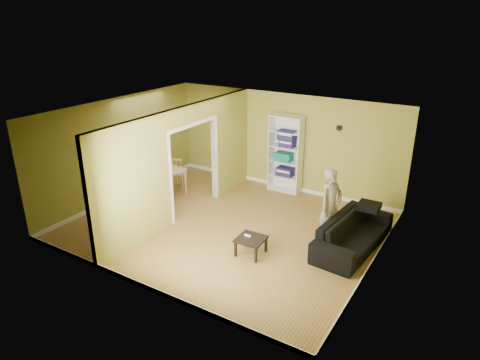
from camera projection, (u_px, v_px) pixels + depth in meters
name	position (u px, v px, depth m)	size (l,w,h in m)	color
room_shell	(227.00, 173.00, 9.24)	(6.50, 6.50, 6.50)	#9E6B3A
partition	(184.00, 163.00, 9.82)	(0.22, 5.50, 2.60)	#979647
wall_speaker	(339.00, 128.00, 10.41)	(0.10, 0.10, 0.10)	black
sofa	(354.00, 229.00, 8.68)	(0.98, 2.28, 0.87)	black
person	(331.00, 200.00, 8.75)	(0.54, 0.69, 1.90)	slate
bookshelf	(287.00, 154.00, 11.32)	(0.87, 0.38, 2.07)	white
paper_box_navy_a	(285.00, 171.00, 11.45)	(0.44, 0.29, 0.23)	navy
paper_box_teal	(284.00, 157.00, 11.33)	(0.45, 0.29, 0.23)	#0C5B59
paper_box_navy_b	(287.00, 143.00, 11.15)	(0.39, 0.26, 0.20)	#0E164F
paper_box_navy_c	(287.00, 134.00, 11.07)	(0.45, 0.29, 0.23)	navy
coffee_table	(251.00, 240.00, 8.48)	(0.54, 0.54, 0.36)	black
game_controller	(248.00, 235.00, 8.53)	(0.14, 0.04, 0.03)	white
dining_table	(163.00, 171.00, 11.32)	(1.10, 0.74, 0.69)	tan
chair_left	(143.00, 169.00, 11.75)	(0.48, 0.48, 1.04)	tan
chair_near	(148.00, 180.00, 10.94)	(0.48, 0.48, 1.05)	tan
chair_far	(180.00, 172.00, 11.77)	(0.40, 0.40, 0.87)	tan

